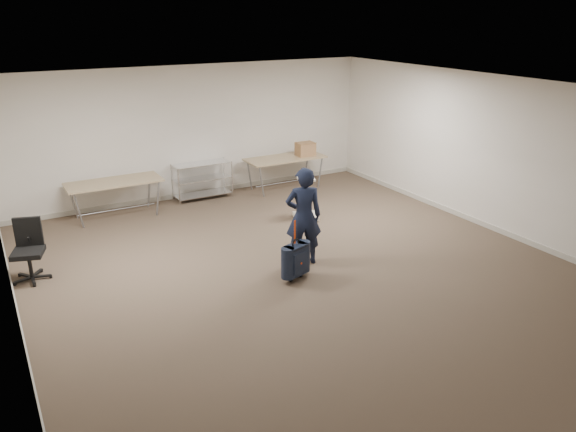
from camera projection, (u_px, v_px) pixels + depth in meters
ground at (302, 272)px, 8.75m from camera, size 9.00×9.00×0.00m
room_shell at (262, 240)px, 9.86m from camera, size 8.00×9.00×9.00m
folding_table_left at (114, 184)px, 10.86m from camera, size 1.80×0.75×0.73m
folding_table_right at (285, 160)px, 12.62m from camera, size 1.80×0.75×0.73m
wire_shelf at (202, 179)px, 12.03m from camera, size 1.22×0.47×0.80m
person at (304, 216)px, 8.83m from camera, size 0.67×0.56×1.59m
suitcase at (296, 260)px, 8.40m from camera, size 0.39×0.30×0.96m
office_chair at (30, 261)px, 8.45m from camera, size 0.57×0.57×0.93m
equipment_cart at (306, 208)px, 10.91m from camera, size 0.58×0.58×0.83m
cardboard_box at (305, 149)px, 12.71m from camera, size 0.41×0.31×0.30m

